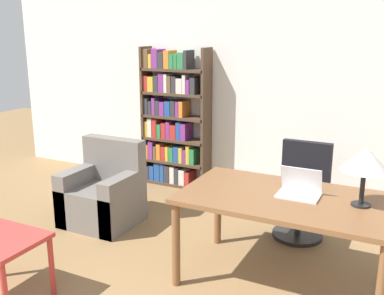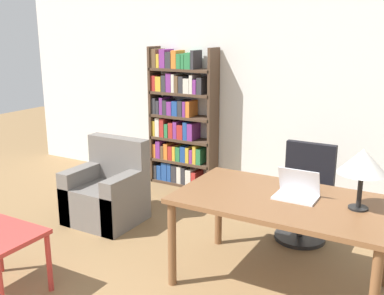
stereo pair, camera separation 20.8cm
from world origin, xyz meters
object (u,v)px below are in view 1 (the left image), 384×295
table_lamp (365,160)px  laptop (299,189)px  desk (286,207)px  armchair (103,196)px  office_chair (301,194)px  bookshelf (172,121)px

table_lamp → laptop: bearing=179.6°
laptop → table_lamp: table_lamp is taller
desk → armchair: size_ratio=1.85×
laptop → office_chair: size_ratio=0.34×
desk → table_lamp: bearing=6.8°
table_lamp → office_chair: 1.34m
table_lamp → armchair: bearing=174.3°
laptop → table_lamp: 0.57m
table_lamp → bookshelf: (-2.63, 1.74, -0.25)m
desk → laptop: 0.18m
office_chair → laptop: bearing=-78.9°
table_lamp → desk: bearing=-173.2°
laptop → armchair: (-2.20, 0.26, -0.52)m
desk → office_chair: 1.04m
desk → bookshelf: (-2.07, 1.80, 0.21)m
armchair → bookshelf: bookshelf is taller
laptop → desk: bearing=-140.8°
desk → laptop: bearing=39.2°
armchair → bookshelf: size_ratio=0.49×
table_lamp → office_chair: table_lamp is taller
desk → armchair: bearing=171.1°
laptop → bookshelf: bearing=141.2°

